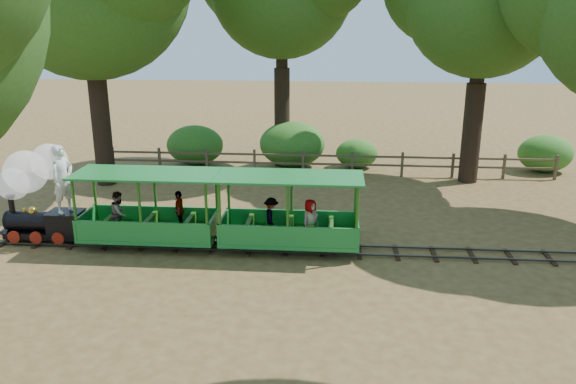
# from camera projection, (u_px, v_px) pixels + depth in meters

# --- Properties ---
(ground) EXTENTS (90.00, 90.00, 0.00)m
(ground) POSITION_uv_depth(u_px,v_px,m) (322.00, 251.00, 15.35)
(ground) COLOR olive
(ground) RESTS_ON ground
(track) EXTENTS (22.00, 1.00, 0.10)m
(track) POSITION_uv_depth(u_px,v_px,m) (323.00, 249.00, 15.33)
(track) COLOR #3F3D3A
(track) RESTS_ON ground
(locomotive) EXTENTS (2.51, 1.18, 2.91)m
(locomotive) POSITION_uv_depth(u_px,v_px,m) (36.00, 186.00, 15.56)
(locomotive) COLOR black
(locomotive) RESTS_ON ground
(carriage_front) EXTENTS (3.89, 1.59, 2.02)m
(carriage_front) POSITION_uv_depth(u_px,v_px,m) (148.00, 218.00, 15.50)
(carriage_front) COLOR #1A7B2E
(carriage_front) RESTS_ON track
(carriage_rear) EXTENTS (3.89, 1.59, 2.02)m
(carriage_rear) POSITION_uv_depth(u_px,v_px,m) (289.00, 223.00, 15.16)
(carriage_rear) COLOR #1A7B2E
(carriage_rear) RESTS_ON track
(fence) EXTENTS (18.10, 0.10, 1.00)m
(fence) POSITION_uv_depth(u_px,v_px,m) (328.00, 161.00, 22.80)
(fence) COLOR brown
(fence) RESTS_ON ground
(shrub_west) EXTENTS (2.48, 1.91, 1.72)m
(shrub_west) POSITION_uv_depth(u_px,v_px,m) (195.00, 145.00, 24.42)
(shrub_west) COLOR #2D6B1E
(shrub_west) RESTS_ON ground
(shrub_mid_w) EXTENTS (2.80, 2.16, 1.94)m
(shrub_mid_w) POSITION_uv_depth(u_px,v_px,m) (292.00, 144.00, 24.05)
(shrub_mid_w) COLOR #2D6B1E
(shrub_mid_w) RESTS_ON ground
(shrub_mid_e) EXTENTS (1.78, 1.37, 1.23)m
(shrub_mid_e) POSITION_uv_depth(u_px,v_px,m) (357.00, 154.00, 23.93)
(shrub_mid_e) COLOR #2D6B1E
(shrub_mid_e) RESTS_ON ground
(shrub_east) EXTENTS (2.22, 1.71, 1.54)m
(shrub_east) POSITION_uv_depth(u_px,v_px,m) (545.00, 153.00, 23.26)
(shrub_east) COLOR #2D6B1E
(shrub_east) RESTS_ON ground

